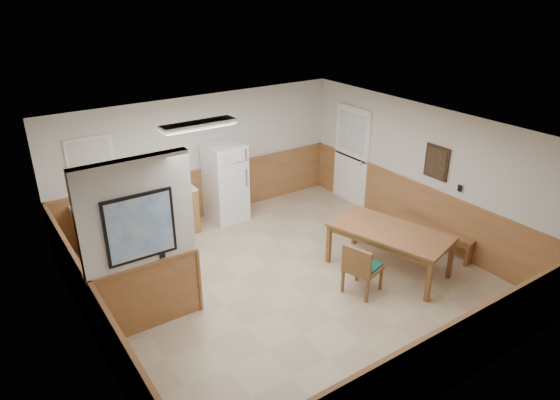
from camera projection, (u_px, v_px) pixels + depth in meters
ground at (288, 282)px, 8.11m from camera, size 6.00×6.00×0.00m
ceiling at (289, 133)px, 7.08m from camera, size 6.00×6.00×0.02m
back_wall at (202, 158)px, 9.86m from camera, size 6.00×0.02×2.50m
right_wall at (423, 173)px, 9.13m from camera, size 0.02×6.00×2.50m
left_wall at (87, 272)px, 6.06m from camera, size 0.02×6.00×2.50m
wainscot_back at (205, 193)px, 10.15m from camera, size 6.00×0.04×1.00m
wainscot_right at (417, 210)px, 9.43m from camera, size 0.04×6.00×1.00m
wainscot_left at (98, 322)px, 6.38m from camera, size 0.04×6.00×1.00m
partition_wall at (141, 249)px, 6.60m from camera, size 1.50×0.20×2.50m
kitchen_counter at (153, 215)px, 9.33m from camera, size 2.20×0.61×1.00m
exterior_door at (351, 155)px, 10.63m from camera, size 0.07×1.02×2.15m
kitchen_window at (91, 165)px, 8.65m from camera, size 0.80×0.04×1.00m
wall_painting at (437, 162)px, 8.76m from camera, size 0.04×0.50×0.60m
fluorescent_fixture at (198, 125)px, 7.68m from camera, size 1.20×0.30×0.09m
refrigerator at (225, 182)px, 9.93m from camera, size 0.73×0.73×1.58m
dining_table at (390, 235)px, 8.18m from camera, size 1.48×2.13×0.75m
dining_bench at (432, 231)px, 9.00m from camera, size 0.65×1.66×0.45m
dining_chair at (360, 266)px, 7.60m from camera, size 0.79×0.64×0.85m
fire_extinguisher at (175, 179)px, 9.32m from camera, size 0.10×0.10×0.39m
soap_bottle at (101, 199)px, 8.66m from camera, size 0.08×0.08×0.21m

